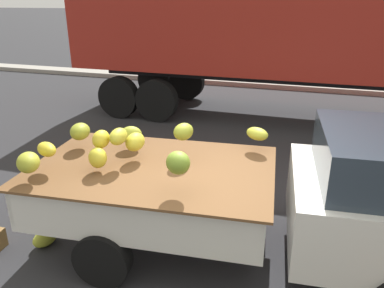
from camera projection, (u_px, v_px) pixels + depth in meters
ground at (213, 259)px, 4.59m from camera, size 220.00×220.00×0.00m
curb_strip at (286, 85)px, 13.40m from camera, size 80.00×0.80×0.16m
pickup_truck at (326, 198)px, 4.20m from camera, size 5.25×2.32×1.70m
semi_trailer at (311, 18)px, 8.93m from camera, size 12.00×2.70×3.95m
fallen_banana_bunch_near_tailgate at (45, 238)px, 4.81m from camera, size 0.30×0.38×0.21m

